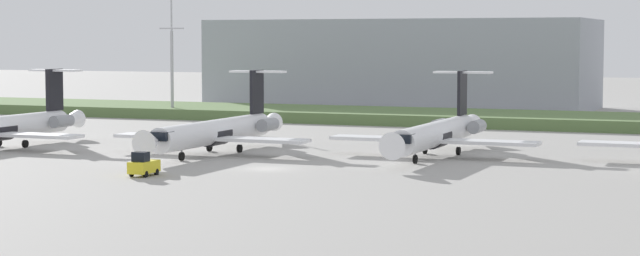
% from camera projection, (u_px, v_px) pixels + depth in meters
% --- Properties ---
extents(ground_plane, '(500.00, 500.00, 0.00)m').
position_uv_depth(ground_plane, '(370.00, 142.00, 136.80)').
color(ground_plane, '#9E9B96').
extents(grass_berm, '(320.00, 20.00, 1.66)m').
position_uv_depth(grass_berm, '(446.00, 117.00, 168.89)').
color(grass_berm, '#597542').
rests_on(grass_berm, ground).
extents(regional_jet_nearest, '(22.81, 31.00, 9.00)m').
position_uv_depth(regional_jet_nearest, '(2.00, 127.00, 129.15)').
color(regional_jet_nearest, white).
rests_on(regional_jet_nearest, ground).
extents(regional_jet_second, '(22.81, 31.00, 9.00)m').
position_uv_depth(regional_jet_second, '(217.00, 131.00, 123.55)').
color(regional_jet_second, white).
rests_on(regional_jet_second, ground).
extents(regional_jet_third, '(22.81, 31.00, 9.00)m').
position_uv_depth(regional_jet_third, '(437.00, 133.00, 120.83)').
color(regional_jet_third, white).
rests_on(regional_jet_third, ground).
extents(antenna_mast, '(4.40, 0.50, 22.05)m').
position_uv_depth(antenna_mast, '(172.00, 61.00, 179.09)').
color(antenna_mast, '#B2B2B7').
rests_on(antenna_mast, ground).
extents(distant_hangar, '(68.95, 27.99, 16.20)m').
position_uv_depth(distant_hangar, '(403.00, 64.00, 205.79)').
color(distant_hangar, '#9EA3AD').
rests_on(distant_hangar, ground).
extents(baggage_tug, '(1.72, 3.20, 2.30)m').
position_uv_depth(baggage_tug, '(143.00, 165.00, 103.22)').
color(baggage_tug, yellow).
rests_on(baggage_tug, ground).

